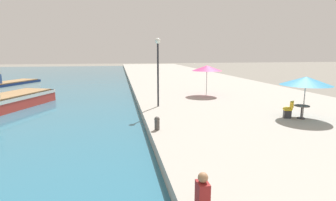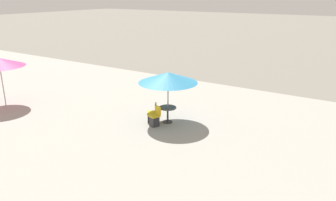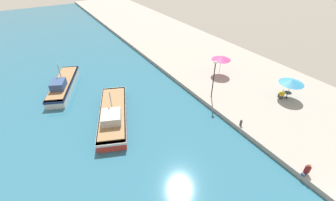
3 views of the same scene
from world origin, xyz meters
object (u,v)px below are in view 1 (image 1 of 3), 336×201
(cafe_table, at_px, (302,109))
(lamppost, at_px, (158,61))
(mooring_bollard, at_px, (157,123))
(cafe_umbrella_pink, at_px, (306,81))
(fishing_boat_mid, at_px, (0,87))
(cafe_umbrella_white, at_px, (207,68))
(cafe_chair_left, at_px, (288,111))
(person_at_quay, at_px, (201,197))
(cafe_chair_right, at_px, (288,112))

(cafe_table, bearing_deg, lamppost, 147.01)
(mooring_bollard, bearing_deg, cafe_umbrella_pink, 5.28)
(fishing_boat_mid, xyz_separation_m, lamppost, (14.47, -11.68, 2.89))
(cafe_umbrella_white, bearing_deg, cafe_table, -73.52)
(mooring_bollard, bearing_deg, cafe_chair_left, 9.40)
(cafe_umbrella_white, xyz_separation_m, person_at_quay, (-5.65, -16.16, -1.86))
(fishing_boat_mid, height_order, cafe_chair_right, fishing_boat_mid)
(cafe_table, height_order, cafe_chair_right, cafe_chair_right)
(cafe_table, bearing_deg, mooring_bollard, -175.23)
(person_at_quay, bearing_deg, cafe_chair_right, 45.63)
(cafe_umbrella_white, xyz_separation_m, cafe_chair_left, (2.19, -8.09, -1.99))
(cafe_chair_right, bearing_deg, cafe_chair_left, -18.61)
(cafe_umbrella_pink, xyz_separation_m, cafe_table, (-0.17, -0.09, -1.56))
(cafe_chair_left, xyz_separation_m, lamppost, (-6.96, 4.16, 2.77))
(mooring_bollard, bearing_deg, cafe_table, 4.77)
(cafe_chair_left, bearing_deg, lamppost, 116.79)
(cafe_chair_right, height_order, lamppost, lamppost)
(fishing_boat_mid, xyz_separation_m, cafe_chair_left, (21.43, -15.84, 0.12))
(cafe_chair_right, height_order, person_at_quay, person_at_quay)
(cafe_umbrella_pink, xyz_separation_m, person_at_quay, (-8.39, -7.55, -1.63))
(fishing_boat_mid, height_order, cafe_chair_left, fishing_boat_mid)
(cafe_table, relative_size, cafe_chair_right, 0.88)
(lamppost, bearing_deg, cafe_chair_left, -30.86)
(cafe_chair_right, relative_size, mooring_bollard, 1.39)
(cafe_umbrella_white, bearing_deg, cafe_chair_right, -77.35)
(fishing_boat_mid, height_order, cafe_umbrella_white, fishing_boat_mid)
(fishing_boat_mid, distance_m, person_at_quay, 27.50)
(person_at_quay, xyz_separation_m, lamppost, (0.87, 12.23, 2.63))
(person_at_quay, relative_size, mooring_bollard, 1.59)
(cafe_umbrella_white, height_order, cafe_chair_right, cafe_umbrella_white)
(cafe_table, distance_m, mooring_bollard, 8.25)
(fishing_boat_mid, relative_size, cafe_table, 11.41)
(cafe_table, bearing_deg, cafe_umbrella_white, 106.48)
(cafe_umbrella_pink, xyz_separation_m, mooring_bollard, (-8.39, -0.78, -1.75))
(fishing_boat_mid, xyz_separation_m, cafe_umbrella_pink, (21.99, -16.36, 1.89))
(cafe_chair_right, relative_size, person_at_quay, 0.87)
(cafe_umbrella_pink, distance_m, mooring_bollard, 8.61)
(cafe_chair_left, bearing_deg, cafe_chair_right, -161.39)
(cafe_chair_left, relative_size, cafe_chair_right, 1.00)
(person_at_quay, height_order, lamppost, lamppost)
(fishing_boat_mid, relative_size, mooring_bollard, 13.96)
(cafe_umbrella_white, relative_size, cafe_chair_right, 2.80)
(cafe_chair_right, distance_m, person_at_quay, 10.79)
(cafe_umbrella_pink, relative_size, mooring_bollard, 4.14)
(person_at_quay, bearing_deg, cafe_umbrella_white, 70.74)
(cafe_umbrella_pink, bearing_deg, cafe_umbrella_white, 107.68)
(cafe_table, xyz_separation_m, lamppost, (-7.35, 4.77, 2.56))
(cafe_table, distance_m, lamppost, 9.13)
(cafe_chair_right, bearing_deg, cafe_umbrella_pink, -80.41)
(fishing_boat_mid, xyz_separation_m, cafe_umbrella_white, (19.24, -7.75, 2.11))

